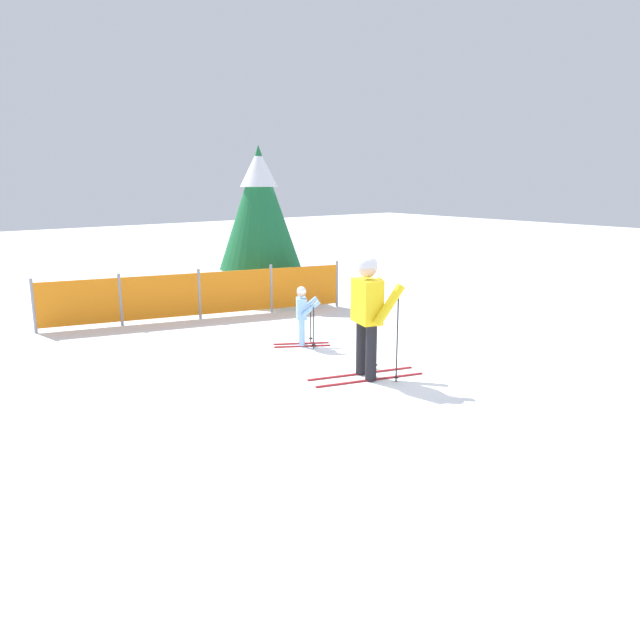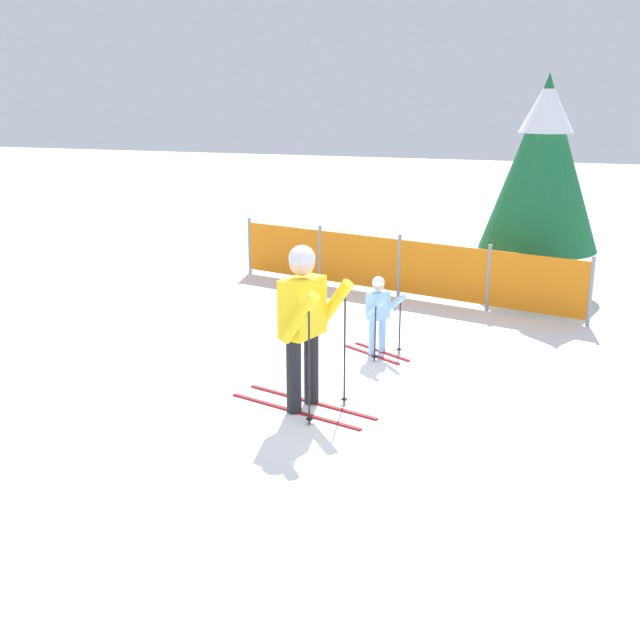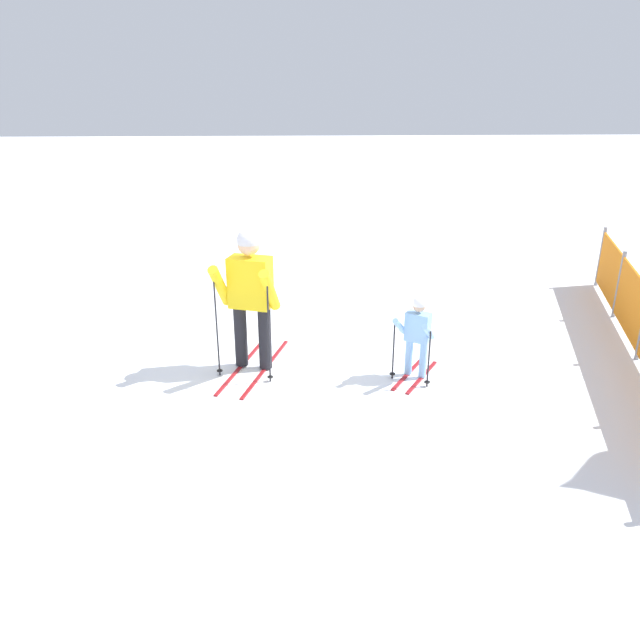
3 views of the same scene
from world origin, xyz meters
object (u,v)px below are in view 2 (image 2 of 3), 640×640
conifer_far (543,160)px  skier_adult (304,314)px  skier_child (379,310)px  safety_fence (399,266)px

conifer_far → skier_adult: bearing=-109.1°
skier_child → skier_adult: bearing=-68.1°
skier_child → safety_fence: size_ratio=0.17×
skier_adult → conifer_far: (2.04, 5.90, 1.13)m
safety_fence → conifer_far: (2.11, 0.93, 1.68)m
safety_fence → conifer_far: bearing=23.9°
skier_child → safety_fence: bearing=128.6°
conifer_far → safety_fence: bearing=-156.1°
skier_child → conifer_far: conifer_far is taller
skier_child → safety_fence: (-0.39, 2.98, -0.08)m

